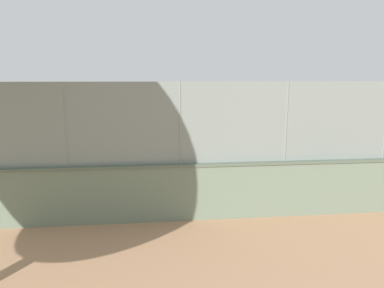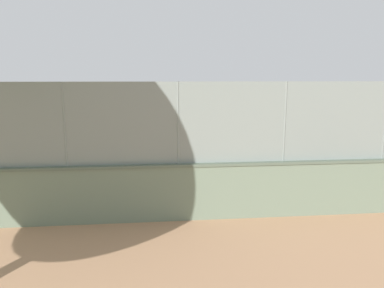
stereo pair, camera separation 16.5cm
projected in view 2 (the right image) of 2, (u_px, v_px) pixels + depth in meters
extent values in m
plane|color=tan|center=(181.00, 147.00, 21.82)|extent=(260.00, 260.00, 0.00)
cube|color=slate|center=(125.00, 194.00, 10.51)|extent=(29.36, 1.34, 1.65)
cube|color=#556151|center=(124.00, 166.00, 10.35)|extent=(29.36, 1.40, 0.08)
cube|color=gray|center=(122.00, 124.00, 10.12)|extent=(28.76, 0.96, 2.39)
cylinder|color=gray|center=(285.00, 122.00, 10.60)|extent=(0.07, 0.07, 2.39)
cylinder|color=gray|center=(178.00, 123.00, 10.28)|extent=(0.07, 0.07, 2.39)
cylinder|color=gray|center=(65.00, 125.00, 9.96)|extent=(0.07, 0.07, 2.39)
cylinder|color=#B2B2B2|center=(124.00, 149.00, 19.21)|extent=(0.19, 0.19, 0.79)
cylinder|color=#B2B2B2|center=(123.00, 148.00, 19.39)|extent=(0.19, 0.19, 0.79)
cylinder|color=#429951|center=(123.00, 136.00, 19.17)|extent=(0.44, 0.44, 0.59)
cylinder|color=#D8AD84|center=(125.00, 135.00, 18.90)|extent=(0.55, 0.29, 0.17)
cylinder|color=#D8AD84|center=(127.00, 133.00, 19.54)|extent=(0.55, 0.29, 0.17)
sphere|color=#D8AD84|center=(123.00, 129.00, 19.10)|extent=(0.22, 0.22, 0.22)
cylinder|color=navy|center=(123.00, 127.00, 19.08)|extent=(0.31, 0.31, 0.05)
cylinder|color=black|center=(130.00, 133.00, 19.62)|extent=(0.29, 0.14, 0.04)
ellipsoid|color=#333338|center=(134.00, 133.00, 19.71)|extent=(0.29, 0.14, 0.24)
cylinder|color=navy|center=(273.00, 140.00, 22.19)|extent=(0.21, 0.21, 0.72)
cylinder|color=navy|center=(275.00, 140.00, 22.34)|extent=(0.21, 0.21, 0.72)
cylinder|color=white|center=(275.00, 130.00, 22.15)|extent=(0.48, 0.48, 0.53)
cylinder|color=tan|center=(273.00, 129.00, 21.89)|extent=(0.42, 0.43, 0.16)
cylinder|color=tan|center=(281.00, 128.00, 22.13)|extent=(0.42, 0.43, 0.16)
sphere|color=tan|center=(275.00, 124.00, 22.08)|extent=(0.20, 0.20, 0.20)
cylinder|color=black|center=(275.00, 123.00, 22.06)|extent=(0.30, 0.30, 0.05)
cylinder|color=black|center=(284.00, 128.00, 22.01)|extent=(0.23, 0.24, 0.04)
ellipsoid|color=#333338|center=(287.00, 129.00, 21.87)|extent=(0.23, 0.24, 0.24)
sphere|color=orange|center=(142.00, 159.00, 18.15)|extent=(0.22, 0.22, 0.22)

